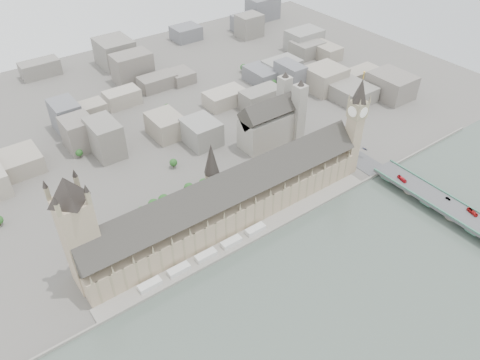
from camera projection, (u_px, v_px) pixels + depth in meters
ground at (241, 233)px, 398.55m from camera, size 900.00×900.00×0.00m
embankment_wall at (252, 242)px, 388.12m from camera, size 600.00×1.50×3.00m
river_terrace at (246, 237)px, 393.18m from camera, size 270.00×15.00×2.00m
terrace_tents at (206, 255)px, 372.98m from camera, size 118.00×7.00×4.00m
palace_of_westminster at (227, 201)px, 397.02m from camera, size 265.00×40.73×55.44m
elizabeth_tower at (356, 121)px, 432.18m from camera, size 17.00×17.00×107.50m
victoria_tower at (77, 228)px, 324.03m from camera, size 30.00×30.00×100.00m
central_tower at (212, 168)px, 374.62m from camera, size 13.00×13.00×48.00m
westminster_bridge at (446, 209)px, 415.55m from camera, size 25.00×325.00×10.25m
westminster_abbey at (272, 121)px, 495.04m from camera, size 68.00×36.00×64.00m
city_skyline_inland at (116, 101)px, 542.07m from camera, size 720.00×360.00×38.00m
park_trees at (193, 194)px, 427.27m from camera, size 110.00×30.00×15.00m
red_bus_north at (402, 179)px, 438.58m from camera, size 4.50×10.92×2.96m
red_bus_south at (472, 212)px, 401.98m from camera, size 4.91×11.06×3.00m
car_silver at (448, 199)px, 417.17m from camera, size 1.70×4.68×1.53m
car_approach at (365, 149)px, 479.22m from camera, size 3.42×5.85×1.59m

